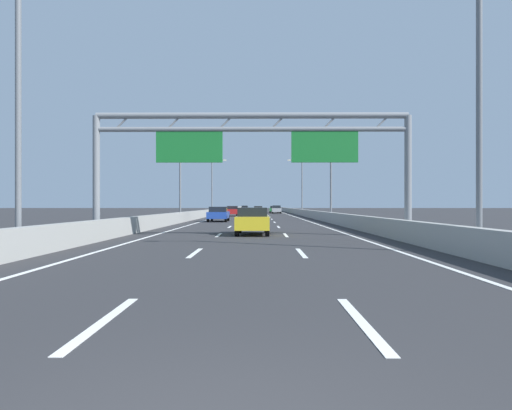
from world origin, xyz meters
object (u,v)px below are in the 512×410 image
at_px(sign_gantry, 253,143).
at_px(yellow_car, 253,221).
at_px(streetlamp_right_near, 472,92).
at_px(blue_car, 219,214).
at_px(streetlamp_left_near, 25,93).
at_px(red_car, 232,211).
at_px(silver_car, 276,209).
at_px(streetlamp_left_far, 213,183).
at_px(green_car, 274,209).
at_px(streetlamp_left_mid, 182,168).
at_px(streetlamp_right_mid, 329,168).
at_px(black_car, 245,208).
at_px(streetlamp_right_far, 301,183).
at_px(orange_car, 258,209).

relative_size(sign_gantry, yellow_car, 3.88).
bearing_deg(streetlamp_right_near, yellow_car, 127.33).
bearing_deg(blue_car, streetlamp_left_near, -97.55).
height_order(sign_gantry, streetlamp_left_near, streetlamp_left_near).
bearing_deg(red_car, silver_car, 70.46).
bearing_deg(streetlamp_left_far, blue_car, -83.33).
bearing_deg(yellow_car, green_car, 87.14).
height_order(streetlamp_left_mid, streetlamp_left_far, same).
height_order(red_car, green_car, red_car).
bearing_deg(streetlamp_left_mid, silver_car, 74.41).
height_order(streetlamp_left_mid, blue_car, streetlamp_left_mid).
distance_m(blue_car, green_car, 49.48).
xyz_separation_m(streetlamp_right_mid, silver_car, (-3.80, 39.88, -4.63)).
bearing_deg(streetlamp_right_near, streetlamp_left_far, 103.51).
height_order(streetlamp_right_mid, green_car, streetlamp_right_mid).
xyz_separation_m(sign_gantry, streetlamp_left_mid, (-7.53, 23.06, 0.58)).
bearing_deg(black_car, sign_gantry, -87.92).
xyz_separation_m(silver_car, yellow_car, (-3.65, -61.19, -0.01)).
relative_size(streetlamp_left_mid, streetlamp_right_far, 1.00).
bearing_deg(streetlamp_left_mid, yellow_car, -70.66).
bearing_deg(streetlamp_right_near, streetlamp_right_far, 90.00).
xyz_separation_m(green_car, orange_car, (-3.25, -4.00, 0.00)).
distance_m(streetlamp_right_near, streetlamp_left_far, 63.93).
height_order(streetlamp_left_near, streetlamp_right_mid, same).
bearing_deg(red_car, orange_car, 81.01).
xyz_separation_m(streetlamp_left_mid, green_car, (10.89, 47.04, -4.67)).
bearing_deg(streetlamp_left_near, red_car, 85.56).
height_order(streetlamp_left_near, streetlamp_left_mid, same).
xyz_separation_m(streetlamp_left_far, green_car, (10.89, 15.96, -4.67)).
xyz_separation_m(sign_gantry, streetlamp_right_near, (7.40, -8.03, 0.58)).
height_order(streetlamp_right_mid, orange_car, streetlamp_right_mid).
xyz_separation_m(streetlamp_right_far, silver_car, (-3.80, 8.80, -4.63)).
relative_size(streetlamp_left_mid, yellow_car, 2.26).
height_order(silver_car, yellow_car, silver_car).
relative_size(streetlamp_left_near, streetlamp_left_mid, 1.00).
distance_m(streetlamp_right_near, streetlamp_left_mid, 34.48).
xyz_separation_m(sign_gantry, green_car, (3.36, 70.10, -4.08)).
height_order(streetlamp_right_near, blue_car, streetlamp_right_near).
distance_m(blue_car, orange_car, 45.14).
distance_m(streetlamp_left_near, streetlamp_left_far, 62.16).
bearing_deg(sign_gantry, streetlamp_right_near, -47.30).
bearing_deg(streetlamp_left_near, streetlamp_left_mid, 90.00).
xyz_separation_m(streetlamp_right_mid, black_car, (-11.05, 77.47, -4.66)).
height_order(yellow_car, black_car, yellow_car).
bearing_deg(streetlamp_right_far, blue_car, -108.53).
xyz_separation_m(streetlamp_left_far, red_car, (3.94, -11.43, -4.65)).
height_order(streetlamp_right_mid, yellow_car, streetlamp_right_mid).
bearing_deg(streetlamp_left_mid, blue_car, -26.64).
relative_size(streetlamp_right_far, yellow_car, 2.26).
bearing_deg(streetlamp_left_far, green_car, 55.69).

